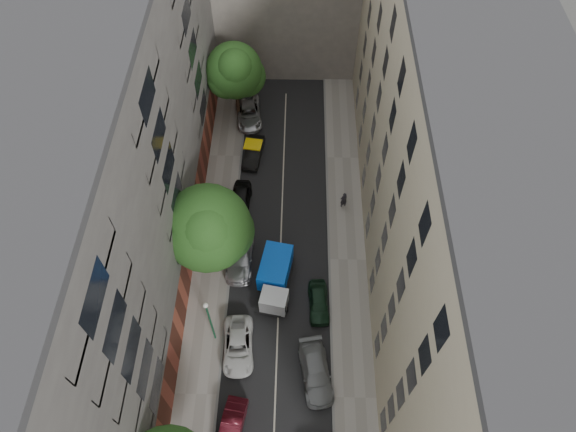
{
  "coord_description": "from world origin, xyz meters",
  "views": [
    {
      "loc": [
        1.1,
        -21.06,
        36.4
      ],
      "look_at": [
        0.64,
        0.13,
        6.0
      ],
      "focal_mm": 32.0,
      "sensor_mm": 36.0,
      "label": 1
    }
  ],
  "objects_px": {
    "car_left_1": "(232,428)",
    "car_left_3": "(240,256)",
    "car_right_1": "(316,372)",
    "tree_mid": "(209,230)",
    "car_left_4": "(241,200)",
    "car_left_6": "(249,112)",
    "pedestrian": "(344,200)",
    "car_left_5": "(254,152)",
    "car_right_2": "(319,302)",
    "tree_far": "(235,73)",
    "tarp_truck": "(275,278)",
    "lamp_post": "(209,318)",
    "car_left_2": "(238,346)"
  },
  "relations": [
    {
      "from": "car_left_1",
      "to": "car_left_5",
      "type": "distance_m",
      "value": 24.27
    },
    {
      "from": "car_right_2",
      "to": "car_left_4",
      "type": "bearing_deg",
      "value": 121.97
    },
    {
      "from": "car_right_1",
      "to": "car_right_2",
      "type": "distance_m",
      "value": 5.42
    },
    {
      "from": "car_left_3",
      "to": "car_left_6",
      "type": "xyz_separation_m",
      "value": [
        -0.38,
        16.41,
        -0.02
      ]
    },
    {
      "from": "car_right_2",
      "to": "tree_far",
      "type": "xyz_separation_m",
      "value": [
        -7.57,
        20.19,
        5.05
      ]
    },
    {
      "from": "tarp_truck",
      "to": "tree_mid",
      "type": "xyz_separation_m",
      "value": [
        -4.69,
        1.35,
        4.44
      ]
    },
    {
      "from": "car_left_4",
      "to": "car_right_2",
      "type": "height_order",
      "value": "car_left_4"
    },
    {
      "from": "car_right_1",
      "to": "tree_mid",
      "type": "height_order",
      "value": "tree_mid"
    },
    {
      "from": "car_left_1",
      "to": "car_right_2",
      "type": "relative_size",
      "value": 1.06
    },
    {
      "from": "car_left_1",
      "to": "car_left_4",
      "type": "relative_size",
      "value": 0.96
    },
    {
      "from": "lamp_post",
      "to": "car_right_1",
      "type": "bearing_deg",
      "value": -19.48
    },
    {
      "from": "car_left_5",
      "to": "car_right_1",
      "type": "height_order",
      "value": "car_right_1"
    },
    {
      "from": "car_left_4",
      "to": "car_right_2",
      "type": "bearing_deg",
      "value": -52.97
    },
    {
      "from": "tree_far",
      "to": "lamp_post",
      "type": "xyz_separation_m",
      "value": [
        -0.08,
        -22.99,
        -1.95
      ]
    },
    {
      "from": "car_right_2",
      "to": "tarp_truck",
      "type": "bearing_deg",
      "value": 150.98
    },
    {
      "from": "pedestrian",
      "to": "car_left_3",
      "type": "bearing_deg",
      "value": 9.37
    },
    {
      "from": "car_left_3",
      "to": "car_left_4",
      "type": "relative_size",
      "value": 1.22
    },
    {
      "from": "tarp_truck",
      "to": "car_right_2",
      "type": "bearing_deg",
      "value": -15.43
    },
    {
      "from": "car_left_4",
      "to": "pedestrian",
      "type": "relative_size",
      "value": 2.34
    },
    {
      "from": "car_left_2",
      "to": "car_left_5",
      "type": "bearing_deg",
      "value": 86.27
    },
    {
      "from": "tarp_truck",
      "to": "car_left_3",
      "type": "distance_m",
      "value": 3.74
    },
    {
      "from": "car_left_1",
      "to": "car_left_2",
      "type": "height_order",
      "value": "car_left_1"
    },
    {
      "from": "car_left_1",
      "to": "car_left_5",
      "type": "height_order",
      "value": "car_left_5"
    },
    {
      "from": "car_left_2",
      "to": "tree_mid",
      "type": "height_order",
      "value": "tree_mid"
    },
    {
      "from": "car_left_1",
      "to": "car_left_6",
      "type": "xyz_separation_m",
      "value": [
        -0.8,
        29.48,
        0.06
      ]
    },
    {
      "from": "car_left_1",
      "to": "car_left_3",
      "type": "relative_size",
      "value": 0.78
    },
    {
      "from": "car_left_5",
      "to": "car_right_2",
      "type": "xyz_separation_m",
      "value": [
        5.87,
        -15.09,
        -0.04
      ]
    },
    {
      "from": "car_left_3",
      "to": "tree_mid",
      "type": "height_order",
      "value": "tree_mid"
    },
    {
      "from": "tarp_truck",
      "to": "car_left_6",
      "type": "distance_m",
      "value": 18.96
    },
    {
      "from": "car_right_1",
      "to": "lamp_post",
      "type": "distance_m",
      "value": 8.4
    },
    {
      "from": "car_left_3",
      "to": "car_left_5",
      "type": "height_order",
      "value": "car_left_3"
    },
    {
      "from": "car_left_2",
      "to": "car_right_2",
      "type": "bearing_deg",
      "value": 27.61
    },
    {
      "from": "tarp_truck",
      "to": "lamp_post",
      "type": "relative_size",
      "value": 0.98
    },
    {
      "from": "car_left_6",
      "to": "pedestrian",
      "type": "xyz_separation_m",
      "value": [
        8.91,
        -10.82,
        0.32
      ]
    },
    {
      "from": "tarp_truck",
      "to": "car_right_2",
      "type": "xyz_separation_m",
      "value": [
        3.37,
        -1.64,
        -0.71
      ]
    },
    {
      "from": "car_left_6",
      "to": "tree_far",
      "type": "distance_m",
      "value": 5.06
    },
    {
      "from": "car_left_4",
      "to": "car_left_6",
      "type": "xyz_separation_m",
      "value": [
        0.0,
        10.81,
        0.01
      ]
    },
    {
      "from": "car_left_5",
      "to": "tarp_truck",
      "type": "bearing_deg",
      "value": -71.69
    },
    {
      "from": "tree_far",
      "to": "car_left_3",
      "type": "bearing_deg",
      "value": -85.5
    },
    {
      "from": "car_left_6",
      "to": "car_right_1",
      "type": "height_order",
      "value": "car_left_6"
    },
    {
      "from": "car_left_4",
      "to": "car_left_6",
      "type": "distance_m",
      "value": 10.81
    },
    {
      "from": "car_right_1",
      "to": "car_left_6",
      "type": "bearing_deg",
      "value": 94.03
    },
    {
      "from": "car_left_5",
      "to": "lamp_post",
      "type": "distance_m",
      "value": 18.24
    },
    {
      "from": "car_left_2",
      "to": "car_left_1",
      "type": "bearing_deg",
      "value": -93.73
    },
    {
      "from": "car_left_2",
      "to": "car_left_5",
      "type": "distance_m",
      "value": 18.67
    },
    {
      "from": "tarp_truck",
      "to": "car_left_1",
      "type": "relative_size",
      "value": 1.42
    },
    {
      "from": "car_left_3",
      "to": "car_left_4",
      "type": "xyz_separation_m",
      "value": [
        -0.38,
        5.6,
        -0.03
      ]
    },
    {
      "from": "tarp_truck",
      "to": "car_left_5",
      "type": "bearing_deg",
      "value": 111.0
    },
    {
      "from": "tarp_truck",
      "to": "pedestrian",
      "type": "distance_m",
      "value": 9.65
    },
    {
      "from": "car_left_6",
      "to": "car_right_2",
      "type": "distance_m",
      "value": 21.37
    }
  ]
}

